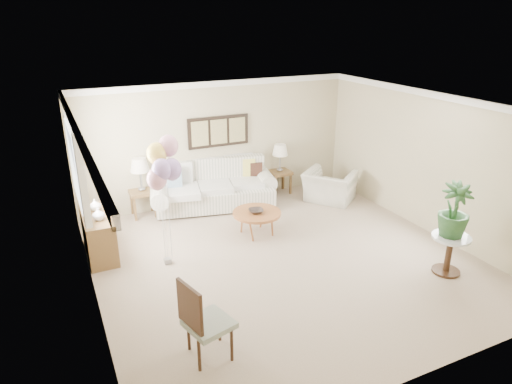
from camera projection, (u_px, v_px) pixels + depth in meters
ground_plane at (284, 260)px, 7.67m from camera, size 6.00×6.00×0.00m
room_shell at (277, 167)px, 7.12m from camera, size 6.04×6.04×2.60m
wall_art_triptych at (219, 132)px, 9.61m from camera, size 1.35×0.06×0.65m
sofa at (213, 189)px, 9.69m from camera, size 2.91×1.51×1.00m
end_table_left at (142, 194)px, 9.20m from camera, size 0.51×0.46×0.55m
end_table_right at (280, 174)px, 10.42m from camera, size 0.48×0.44×0.53m
lamp_left at (140, 166)px, 8.99m from camera, size 0.38×0.38×0.67m
lamp_right at (280, 151)px, 10.22m from camera, size 0.35×0.35×0.62m
coffee_table at (257, 214)px, 8.42m from camera, size 0.90×0.90×0.45m
decor_bowl at (256, 211)px, 8.35m from camera, size 0.32×0.32×0.07m
armchair at (329, 186)px, 10.00m from camera, size 1.34×1.36×0.67m
side_table at (450, 245)px, 7.13m from camera, size 0.59×0.59×0.64m
potted_plant at (454, 210)px, 6.94m from camera, size 0.63×0.63×0.86m
accent_chair at (203, 320)px, 5.30m from camera, size 0.61×0.61×1.03m
credenza at (99, 235)px, 7.71m from camera, size 0.46×1.20×0.74m
vase_white at (98, 214)px, 7.36m from camera, size 0.24×0.24×0.21m
vase_sage at (95, 205)px, 7.72m from camera, size 0.22×0.22×0.20m
balloon_cluster at (163, 164)px, 6.95m from camera, size 0.57×0.54×2.14m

